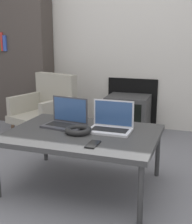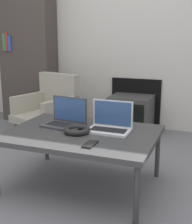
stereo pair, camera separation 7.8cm
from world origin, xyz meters
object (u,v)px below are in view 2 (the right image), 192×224
laptop_left (66,119)px  phone (90,144)px  tv (131,114)px  armchair (50,105)px  laptop_right (110,124)px  headphones (77,130)px

laptop_left → phone: bearing=-37.1°
tv → phone: bearing=-84.6°
armchair → laptop_left: bearing=-38.0°
laptop_right → tv: 1.39m
headphones → laptop_left: bearing=138.8°
laptop_right → tv: bearing=98.0°
laptop_right → armchair: (-1.03, 0.94, -0.14)m
laptop_right → headphones: (-0.21, -0.14, -0.03)m
laptop_left → phone: (0.34, -0.34, -0.05)m
laptop_right → armchair: 1.40m
headphones → laptop_right: bearing=33.8°
phone → tv: phone is taller
phone → tv: bearing=95.4°
laptop_left → headphones: bearing=-33.4°
laptop_left → laptop_right: bearing=7.9°
tv → laptop_right: bearing=-82.2°
laptop_left → armchair: (-0.66, 0.94, -0.14)m
phone → headphones: bearing=132.1°
phone → laptop_left: bearing=135.0°
headphones → phone: bearing=-47.9°
headphones → tv: 1.51m
laptop_right → armchair: bearing=137.7°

